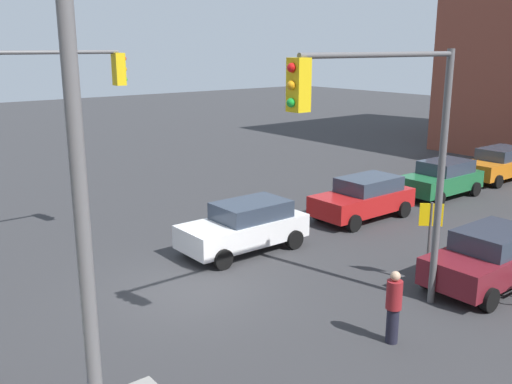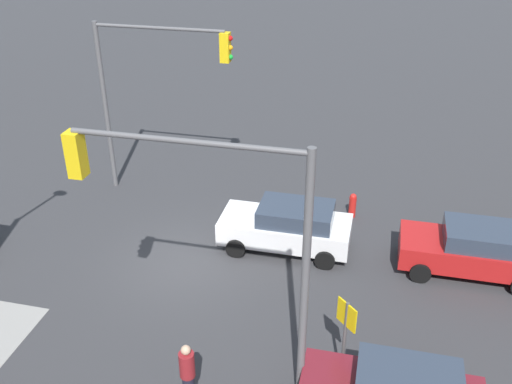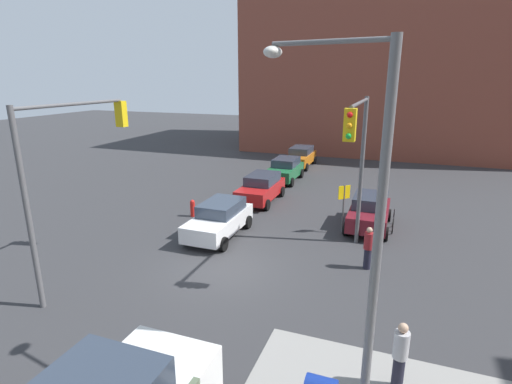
{
  "view_description": "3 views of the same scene",
  "coord_description": "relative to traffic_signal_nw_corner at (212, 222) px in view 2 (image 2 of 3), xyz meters",
  "views": [
    {
      "loc": [
        7.73,
        12.47,
        6.56
      ],
      "look_at": [
        -1.82,
        0.46,
        2.62
      ],
      "focal_mm": 40.0,
      "sensor_mm": 36.0,
      "label": 1
    },
    {
      "loc": [
        -5.69,
        14.04,
        10.78
      ],
      "look_at": [
        -2.35,
        -0.16,
        2.83
      ],
      "focal_mm": 40.0,
      "sensor_mm": 36.0,
      "label": 2
    },
    {
      "loc": [
        12.88,
        6.08,
        7.28
      ],
      "look_at": [
        -1.7,
        0.66,
        2.76
      ],
      "focal_mm": 28.0,
      "sensor_mm": 36.0,
      "label": 3
    }
  ],
  "objects": [
    {
      "name": "pedestrian_walking_north",
      "position": [
        0.52,
        0.7,
        -3.71
      ],
      "size": [
        0.36,
        0.36,
        1.73
      ],
      "rotation": [
        0.0,
        0.0,
        1.12
      ],
      "color": "maroon",
      "rests_on": "ground"
    },
    {
      "name": "coupe_white",
      "position": [
        -0.55,
        -6.18,
        -3.77
      ],
      "size": [
        4.27,
        2.02,
        1.62
      ],
      "color": "white",
      "rests_on": "ground"
    },
    {
      "name": "sedan_red",
      "position": [
        -6.37,
        -6.18,
        -3.77
      ],
      "size": [
        4.26,
        2.02,
        1.62
      ],
      "color": "#B21919",
      "rests_on": "ground"
    },
    {
      "name": "traffic_signal_nw_corner",
      "position": [
        0.0,
        0.0,
        0.0
      ],
      "size": [
        5.23,
        0.36,
        6.5
      ],
      "color": "#59595B",
      "rests_on": "ground"
    },
    {
      "name": "traffic_signal_se_corner",
      "position": [
        5.08,
        -9.0,
        -0.01
      ],
      "size": [
        5.12,
        0.36,
        6.5
      ],
      "color": "#59595B",
      "rests_on": "ground"
    },
    {
      "name": "ground_plane",
      "position": [
        2.52,
        -4.5,
        -4.62
      ],
      "size": [
        120.0,
        120.0,
        0.0
      ],
      "primitive_type": "plane",
      "color": "#333335"
    },
    {
      "name": "warning_sign_two_way",
      "position": [
        -2.88,
        -0.79,
        -2.98
      ],
      "size": [
        0.48,
        0.48,
        2.4
      ],
      "color": "#4C4C4C",
      "rests_on": "ground"
    },
    {
      "name": "fire_hydrant",
      "position": [
        -2.48,
        -8.7,
        -4.13
      ],
      "size": [
        0.26,
        0.26,
        0.94
      ],
      "color": "red",
      "rests_on": "ground"
    }
  ]
}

